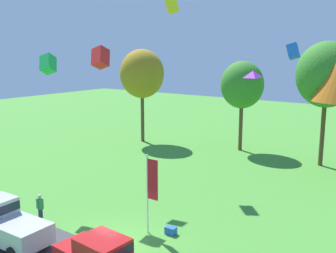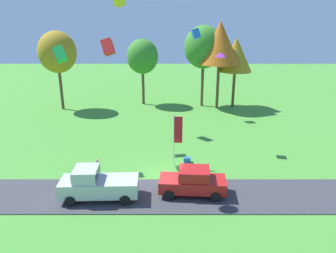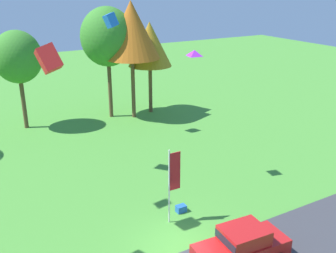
% 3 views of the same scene
% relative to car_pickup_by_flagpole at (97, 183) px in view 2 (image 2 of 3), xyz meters
% --- Properties ---
extents(ground_plane, '(120.00, 120.00, 0.00)m').
position_rel_car_pickup_by_flagpole_xyz_m(ground_plane, '(4.48, 2.93, -1.11)').
color(ground_plane, '#478E33').
extents(pavement_strip, '(36.00, 4.40, 0.06)m').
position_rel_car_pickup_by_flagpole_xyz_m(pavement_strip, '(4.48, 0.34, -1.08)').
color(pavement_strip, '#38383D').
rests_on(pavement_strip, ground).
extents(car_pickup_by_flagpole, '(5.06, 2.18, 2.14)m').
position_rel_car_pickup_by_flagpole_xyz_m(car_pickup_by_flagpole, '(0.00, 0.00, 0.00)').
color(car_pickup_by_flagpole, '#B7B7BC').
rests_on(car_pickup_by_flagpole, ground).
extents(car_sedan_mid_row, '(4.51, 2.19, 1.84)m').
position_rel_car_pickup_by_flagpole_xyz_m(car_sedan_mid_row, '(6.30, 0.51, -0.07)').
color(car_sedan_mid_row, red).
rests_on(car_sedan_mid_row, ground).
extents(person_watching_sky, '(0.36, 0.24, 1.71)m').
position_rel_car_pickup_by_flagpole_xyz_m(person_watching_sky, '(-0.44, 2.46, -0.23)').
color(person_watching_sky, '#2D334C').
rests_on(person_watching_sky, ground).
extents(tree_left_of_center, '(4.59, 4.59, 9.70)m').
position_rel_car_pickup_by_flagpole_xyz_m(tree_left_of_center, '(-8.82, 21.68, 6.04)').
color(tree_left_of_center, brown).
rests_on(tree_left_of_center, ground).
extents(tree_lone_near, '(4.07, 4.07, 8.59)m').
position_rel_car_pickup_by_flagpole_xyz_m(tree_lone_near, '(1.33, 24.21, 5.21)').
color(tree_lone_near, brown).
rests_on(tree_lone_near, ground).
extents(tree_far_right, '(4.88, 4.88, 10.30)m').
position_rel_car_pickup_by_flagpole_xyz_m(tree_far_right, '(9.12, 23.34, 6.48)').
color(tree_far_right, brown).
rests_on(tree_far_right, ground).
extents(tree_center_back, '(5.12, 5.12, 10.81)m').
position_rel_car_pickup_by_flagpole_xyz_m(tree_center_back, '(10.95, 22.10, 7.12)').
color(tree_center_back, brown).
rests_on(tree_center_back, ground).
extents(tree_far_left, '(4.18, 4.18, 8.83)m').
position_rel_car_pickup_by_flagpole_xyz_m(tree_far_left, '(13.12, 22.78, 5.60)').
color(tree_far_left, brown).
rests_on(tree_far_left, ground).
extents(flag_banner, '(0.71, 0.08, 4.29)m').
position_rel_car_pickup_by_flagpole_xyz_m(flag_banner, '(5.33, 5.08, 1.61)').
color(flag_banner, silver).
rests_on(flag_banner, ground).
extents(cooler_box, '(0.56, 0.40, 0.40)m').
position_rel_car_pickup_by_flagpole_xyz_m(cooler_box, '(6.20, 5.63, -0.91)').
color(cooler_box, blue).
rests_on(cooler_box, ground).
extents(kite_diamond_trailing_tail, '(1.10, 1.11, 0.38)m').
position_rel_car_pickup_by_flagpole_xyz_m(kite_diamond_trailing_tail, '(9.02, 8.89, 7.20)').
color(kite_diamond_trailing_tail, purple).
extents(kite_box_mid_center, '(1.13, 1.03, 1.33)m').
position_rel_car_pickup_by_flagpole_xyz_m(kite_box_mid_center, '(7.74, 18.87, 8.36)').
color(kite_box_mid_center, blue).
extents(kite_box_low_drifter, '(1.18, 1.25, 1.43)m').
position_rel_car_pickup_by_flagpole_xyz_m(kite_box_low_drifter, '(-3.33, 5.76, 7.58)').
color(kite_box_low_drifter, green).
extents(kite_box_over_trees, '(1.23, 1.40, 1.39)m').
position_rel_car_pickup_by_flagpole_xyz_m(kite_box_over_trees, '(-0.05, 14.57, 11.70)').
color(kite_box_over_trees, yellow).
extents(kite_box_high_right, '(1.12, 1.19, 1.49)m').
position_rel_car_pickup_by_flagpole_xyz_m(kite_box_high_right, '(0.01, 7.03, 7.99)').
color(kite_box_high_right, red).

